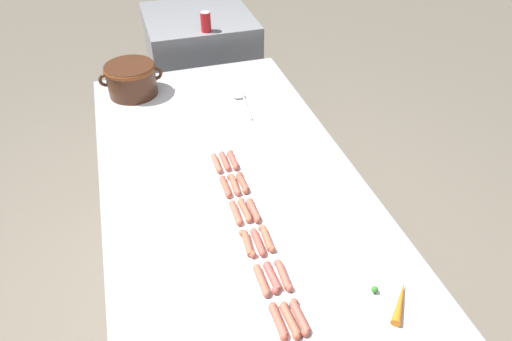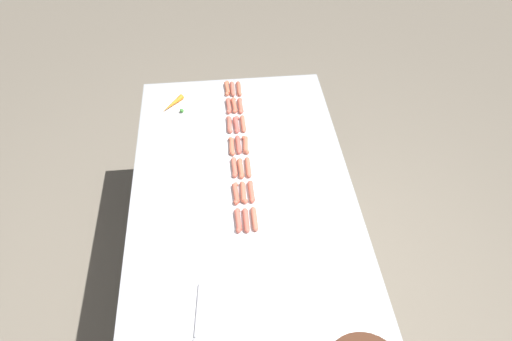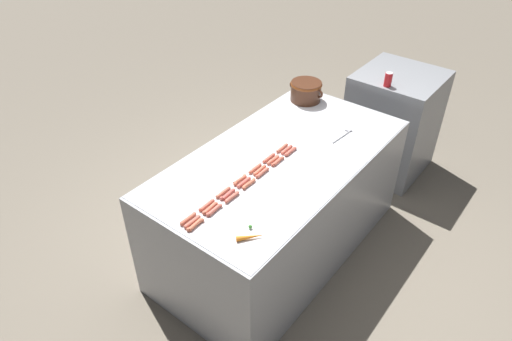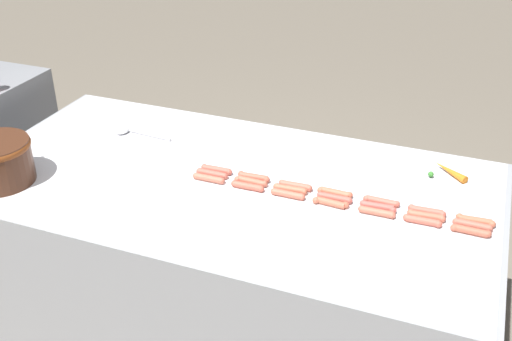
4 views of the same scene
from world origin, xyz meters
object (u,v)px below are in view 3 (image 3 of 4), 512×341
(back_cabinet, at_px, (392,122))
(hot_dog_14, at_px, (195,225))
(hot_dog_2, at_px, (223,192))
(hot_dog_3, at_px, (240,180))
(hot_dog_0, at_px, (188,219))
(hot_dog_1, at_px, (207,205))
(hot_dog_10, at_px, (243,182))
(hot_dog_13, at_px, (286,149))
(hot_dog_6, at_px, (282,148))
(hot_dog_7, at_px, (192,222))
(bean_pot, at_px, (306,90))
(carrot, at_px, (251,236))
(hot_dog_12, at_px, (273,160))
(hot_dog_15, at_px, (214,210))
(hot_dog_18, at_px, (262,173))
(hot_dog_5, at_px, (269,158))
(hot_dog_8, at_px, (210,208))
(serving_spoon, at_px, (346,132))
(hot_dog_9, at_px, (227,194))
(hot_dog_20, at_px, (291,151))
(hot_dog_17, at_px, (249,184))
(soda_can, at_px, (388,79))
(hot_dog_19, at_px, (278,161))
(hot_dog_4, at_px, (255,168))
(hot_dog_11, at_px, (259,170))
(hot_dog_16, at_px, (232,197))

(back_cabinet, xyz_separation_m, hot_dog_14, (-0.16, -2.55, 0.42))
(hot_dog_2, relative_size, hot_dog_3, 1.00)
(hot_dog_0, relative_size, hot_dog_1, 1.00)
(hot_dog_10, xyz_separation_m, hot_dog_13, (0.00, 0.50, 0.00))
(hot_dog_6, height_order, hot_dog_7, same)
(hot_dog_2, xyz_separation_m, bean_pot, (-0.29, 1.41, 0.08))
(hot_dog_7, height_order, carrot, carrot)
(hot_dog_2, xyz_separation_m, hot_dog_12, (0.04, 0.50, 0.00))
(hot_dog_10, distance_m, hot_dog_15, 0.33)
(hot_dog_6, relative_size, carrot, 0.89)
(hot_dog_1, relative_size, hot_dog_2, 1.00)
(back_cabinet, bearing_deg, hot_dog_18, -94.93)
(hot_dog_3, relative_size, hot_dog_13, 1.00)
(hot_dog_5, bearing_deg, hot_dog_8, -86.61)
(carrot, bearing_deg, hot_dog_5, 119.27)
(hot_dog_6, height_order, hot_dog_12, same)
(serving_spoon, bearing_deg, hot_dog_8, -99.28)
(hot_dog_2, xyz_separation_m, hot_dog_18, (0.07, 0.33, 0.00))
(hot_dog_9, distance_m, hot_dog_20, 0.66)
(hot_dog_0, height_order, hot_dog_5, same)
(hot_dog_8, bearing_deg, hot_dog_17, 84.04)
(soda_can, bearing_deg, back_cabinet, 89.34)
(hot_dog_10, distance_m, bean_pot, 1.29)
(hot_dog_5, height_order, hot_dog_18, same)
(hot_dog_3, distance_m, hot_dog_15, 0.34)
(hot_dog_13, distance_m, carrot, 0.94)
(hot_dog_8, relative_size, hot_dog_12, 1.00)
(hot_dog_13, height_order, hot_dog_17, same)
(hot_dog_1, xyz_separation_m, hot_dog_19, (0.07, 0.66, 0.00))
(hot_dog_2, xyz_separation_m, hot_dog_5, (-0.00, 0.49, 0.00))
(hot_dog_0, relative_size, hot_dog_19, 1.00)
(hot_dog_12, height_order, hot_dog_19, same)
(hot_dog_1, height_order, hot_dog_8, same)
(hot_dog_10, height_order, hot_dog_15, same)
(carrot, bearing_deg, bean_pot, 112.86)
(hot_dog_19, distance_m, hot_dog_20, 0.16)
(back_cabinet, height_order, hot_dog_14, back_cabinet)
(hot_dog_1, xyz_separation_m, hot_dog_14, (0.07, -0.17, 0.00))
(hot_dog_2, bearing_deg, hot_dog_13, 86.87)
(hot_dog_4, relative_size, hot_dog_9, 1.00)
(hot_dog_19, bearing_deg, bean_pot, 111.74)
(hot_dog_1, xyz_separation_m, hot_dog_18, (0.07, 0.49, 0.00))
(bean_pot, height_order, carrot, bean_pot)
(hot_dog_17, xyz_separation_m, hot_dog_19, (-0.00, 0.33, 0.00))
(hot_dog_6, xyz_separation_m, hot_dog_11, (0.04, -0.32, 0.00))
(hot_dog_1, distance_m, hot_dog_17, 0.34)
(hot_dog_1, height_order, hot_dog_18, same)
(hot_dog_10, relative_size, hot_dog_11, 1.00)
(hot_dog_16, bearing_deg, hot_dog_9, 174.03)
(hot_dog_5, height_order, hot_dog_15, same)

